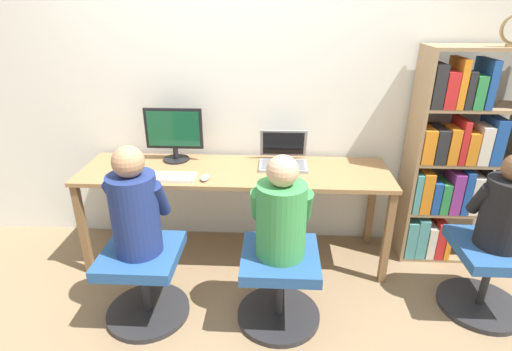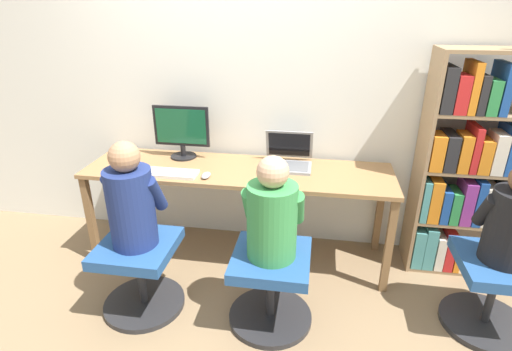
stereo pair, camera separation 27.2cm
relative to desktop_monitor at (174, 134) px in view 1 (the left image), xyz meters
name	(u,v)px [view 1 (the left image)]	position (x,y,z in m)	size (l,w,h in m)	color
ground_plane	(233,279)	(0.47, -0.47, -0.96)	(14.00, 14.00, 0.00)	#846B4C
wall_back	(238,84)	(0.47, 0.20, 0.34)	(10.00, 0.05, 2.60)	silver
desk	(235,179)	(0.47, -0.17, -0.28)	(2.25, 0.60, 0.75)	olive
desktop_monitor	(174,134)	(0.00, 0.00, 0.00)	(0.44, 0.20, 0.41)	black
laptop	(283,158)	(0.83, -0.04, -0.16)	(0.36, 0.32, 0.25)	gray
keyboard	(164,177)	(0.00, -0.35, -0.20)	(0.43, 0.15, 0.03)	silver
computer_mouse_by_keyboard	(205,178)	(0.28, -0.35, -0.20)	(0.06, 0.11, 0.03)	#99999E
office_chair_left	(144,278)	(-0.04, -0.85, -0.68)	(0.53, 0.53, 0.49)	#262628
office_chair_right	(279,282)	(0.81, -0.84, -0.68)	(0.53, 0.53, 0.49)	#262628
person_at_monitor	(135,207)	(-0.04, -0.84, -0.17)	(0.34, 0.32, 0.67)	navy
person_at_laptop	(281,213)	(0.81, -0.83, -0.20)	(0.36, 0.31, 0.63)	#388C47
bookshelf	(453,166)	(2.08, -0.05, -0.19)	(0.76, 0.33, 1.61)	#997A56
office_chair_side	(488,272)	(2.15, -0.67, -0.68)	(0.53, 0.53, 0.49)	#262628
person_near_shelf	(506,207)	(2.15, -0.67, -0.21)	(0.33, 0.29, 0.60)	black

